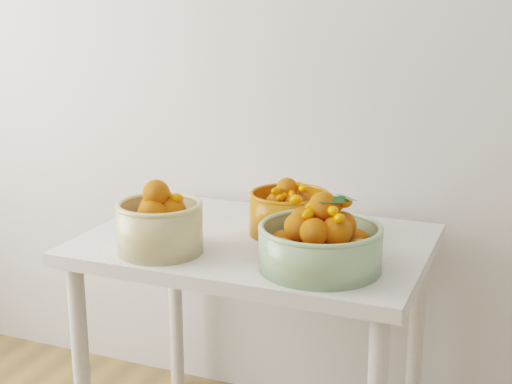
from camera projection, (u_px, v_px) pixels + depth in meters
table at (256, 268)px, 2.13m from camera, size 1.00×0.70×0.75m
bowl_cream at (160, 225)px, 1.97m from camera, size 0.29×0.29×0.21m
bowl_green at (321, 242)px, 1.85m from camera, size 0.37×0.37×0.21m
bowl_orange at (289, 212)px, 2.13m from camera, size 0.29×0.29×0.17m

